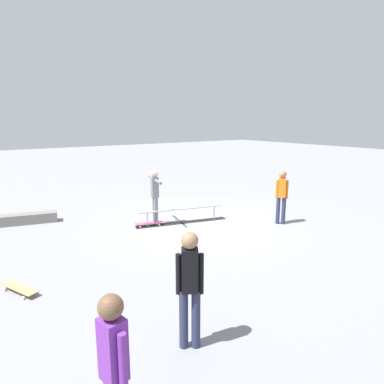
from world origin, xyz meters
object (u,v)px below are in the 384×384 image
grind_rail (182,216)px  skateboard_main (149,223)px  skater_main (155,193)px  bystander_purple_shirt (114,369)px  bystander_black_shirt (190,284)px  skate_ledge (25,219)px  loose_skateboard_natural (20,288)px  bystander_orange_shirt (282,194)px

grind_rail → skateboard_main: 0.97m
skater_main → skateboard_main: size_ratio=1.93×
bystander_purple_shirt → bystander_black_shirt: size_ratio=0.99×
skate_ledge → loose_skateboard_natural: skate_ledge is taller
bystander_black_shirt → skater_main: bearing=-81.4°
bystander_purple_shirt → bystander_black_shirt: bystander_black_shirt is taller
skate_ledge → bystander_purple_shirt: 8.06m
bystander_orange_shirt → loose_skateboard_natural: 6.84m
grind_rail → bystander_black_shirt: size_ratio=1.69×
grind_rail → skater_main: skater_main is taller
bystander_purple_shirt → skater_main: bearing=-42.8°
skate_ledge → bystander_purple_shirt: bystander_purple_shirt is taller
grind_rail → bystander_orange_shirt: 2.90m
loose_skateboard_natural → skate_ledge: bearing=-33.9°
skateboard_main → bystander_black_shirt: (2.03, 4.94, 0.82)m
skateboard_main → bystander_purple_shirt: bystander_purple_shirt is taller
skate_ledge → skater_main: size_ratio=1.08×
skate_ledge → skater_main: (-3.03, 2.21, 0.78)m
skate_ledge → loose_skateboard_natural: bearing=79.5°
grind_rail → skate_ledge: size_ratio=1.57×
bystander_black_shirt → grind_rail: bearing=-89.4°
skater_main → loose_skateboard_natural: skater_main is taller
bystander_purple_shirt → loose_skateboard_natural: 3.81m
skater_main → bystander_black_shirt: (2.24, 4.95, -0.03)m
skate_ledge → bystander_orange_shirt: 7.36m
bystander_orange_shirt → bystander_black_shirt: 5.98m
loose_skateboard_natural → skater_main: bearing=-85.0°
loose_skateboard_natural → bystander_orange_shirt: bearing=-112.8°
skater_main → skate_ledge: bearing=68.0°
bystander_purple_shirt → loose_skateboard_natural: (0.23, -3.72, -0.81)m
skater_main → bystander_black_shirt: 5.43m
bystander_purple_shirt → loose_skateboard_natural: bearing=-7.4°
skater_main → bystander_orange_shirt: size_ratio=1.03×
bystander_purple_shirt → bystander_orange_shirt: (-6.56, -3.80, -0.01)m
skater_main → skateboard_main: 0.87m
bystander_purple_shirt → loose_skateboard_natural: size_ratio=1.92×
skateboard_main → bystander_purple_shirt: size_ratio=0.53×
skateboard_main → bystander_black_shirt: 5.40m
skateboard_main → loose_skateboard_natural: (3.62, 2.07, 0.00)m
grind_rail → loose_skateboard_natural: size_ratio=3.29×
bystander_orange_shirt → bystander_purple_shirt: bearing=78.1°
bystander_orange_shirt → skate_ledge: bearing=12.9°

